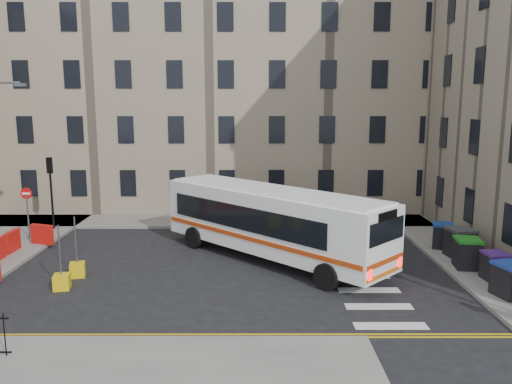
{
  "coord_description": "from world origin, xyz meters",
  "views": [
    {
      "loc": [
        -0.45,
        -21.32,
        7.16
      ],
      "look_at": [
        -0.41,
        2.36,
        3.0
      ],
      "focal_mm": 35.0,
      "sensor_mm": 36.0,
      "label": 1
    }
  ],
  "objects_px": {
    "bus": "(271,220)",
    "bollard_chevron": "(62,282)",
    "wheelie_bin_d": "(460,243)",
    "wheelie_bin_a": "(510,280)",
    "wheelie_bin_e": "(443,235)",
    "wheelie_bin_b": "(495,266)",
    "wheelie_bin_c": "(467,253)",
    "bollard_yellow": "(78,270)"
  },
  "relations": [
    {
      "from": "bus",
      "to": "bollard_chevron",
      "type": "relative_size",
      "value": 17.36
    },
    {
      "from": "bus",
      "to": "wheelie_bin_d",
      "type": "height_order",
      "value": "bus"
    },
    {
      "from": "wheelie_bin_a",
      "to": "wheelie_bin_d",
      "type": "relative_size",
      "value": 0.98
    },
    {
      "from": "bus",
      "to": "bollard_chevron",
      "type": "distance_m",
      "value": 9.3
    },
    {
      "from": "bus",
      "to": "wheelie_bin_e",
      "type": "distance_m",
      "value": 8.77
    },
    {
      "from": "wheelie_bin_a",
      "to": "wheelie_bin_e",
      "type": "height_order",
      "value": "wheelie_bin_a"
    },
    {
      "from": "wheelie_bin_b",
      "to": "wheelie_bin_c",
      "type": "xyz_separation_m",
      "value": [
        -0.5,
        1.56,
        0.08
      ]
    },
    {
      "from": "wheelie_bin_e",
      "to": "wheelie_bin_d",
      "type": "bearing_deg",
      "value": -61.64
    },
    {
      "from": "wheelie_bin_b",
      "to": "wheelie_bin_e",
      "type": "relative_size",
      "value": 0.83
    },
    {
      "from": "wheelie_bin_a",
      "to": "wheelie_bin_e",
      "type": "distance_m",
      "value": 6.42
    },
    {
      "from": "bollard_yellow",
      "to": "wheelie_bin_e",
      "type": "bearing_deg",
      "value": 12.84
    },
    {
      "from": "bollard_chevron",
      "to": "wheelie_bin_b",
      "type": "bearing_deg",
      "value": 2.0
    },
    {
      "from": "wheelie_bin_d",
      "to": "wheelie_bin_e",
      "type": "relative_size",
      "value": 1.01
    },
    {
      "from": "wheelie_bin_b",
      "to": "bollard_yellow",
      "type": "xyz_separation_m",
      "value": [
        -17.19,
        0.85,
        -0.43
      ]
    },
    {
      "from": "wheelie_bin_b",
      "to": "wheelie_bin_d",
      "type": "bearing_deg",
      "value": 89.55
    },
    {
      "from": "bus",
      "to": "bollard_yellow",
      "type": "bearing_deg",
      "value": 151.11
    },
    {
      "from": "bollard_chevron",
      "to": "bollard_yellow",
      "type": "bearing_deg",
      "value": 85.84
    },
    {
      "from": "wheelie_bin_d",
      "to": "bollard_chevron",
      "type": "distance_m",
      "value": 17.52
    },
    {
      "from": "wheelie_bin_e",
      "to": "bollard_yellow",
      "type": "relative_size",
      "value": 2.3
    },
    {
      "from": "wheelie_bin_b",
      "to": "wheelie_bin_d",
      "type": "xyz_separation_m",
      "value": [
        -0.19,
        3.1,
        0.11
      ]
    },
    {
      "from": "wheelie_bin_e",
      "to": "bollard_chevron",
      "type": "bearing_deg",
      "value": -142.1
    },
    {
      "from": "wheelie_bin_c",
      "to": "wheelie_bin_e",
      "type": "bearing_deg",
      "value": 96.32
    },
    {
      "from": "wheelie_bin_a",
      "to": "wheelie_bin_b",
      "type": "distance_m",
      "value": 1.77
    },
    {
      "from": "wheelie_bin_c",
      "to": "bollard_yellow",
      "type": "bearing_deg",
      "value": -169.54
    },
    {
      "from": "bus",
      "to": "wheelie_bin_d",
      "type": "relative_size",
      "value": 7.51
    },
    {
      "from": "wheelie_bin_b",
      "to": "wheelie_bin_e",
      "type": "bearing_deg",
      "value": 91.02
    },
    {
      "from": "wheelie_bin_b",
      "to": "wheelie_bin_d",
      "type": "distance_m",
      "value": 3.11
    },
    {
      "from": "bollard_chevron",
      "to": "wheelie_bin_a",
      "type": "bearing_deg",
      "value": -3.83
    },
    {
      "from": "wheelie_bin_d",
      "to": "bus",
      "type": "bearing_deg",
      "value": 170.54
    },
    {
      "from": "wheelie_bin_a",
      "to": "wheelie_bin_b",
      "type": "relative_size",
      "value": 1.19
    },
    {
      "from": "bollard_chevron",
      "to": "wheelie_bin_d",
      "type": "bearing_deg",
      "value": 12.21
    },
    {
      "from": "wheelie_bin_c",
      "to": "wheelie_bin_e",
      "type": "distance_m",
      "value": 3.12
    },
    {
      "from": "wheelie_bin_a",
      "to": "wheelie_bin_e",
      "type": "relative_size",
      "value": 0.98
    },
    {
      "from": "wheelie_bin_a",
      "to": "bollard_chevron",
      "type": "xyz_separation_m",
      "value": [
        -17.01,
        1.14,
        -0.49
      ]
    },
    {
      "from": "wheelie_bin_a",
      "to": "wheelie_bin_b",
      "type": "height_order",
      "value": "wheelie_bin_a"
    },
    {
      "from": "wheelie_bin_c",
      "to": "wheelie_bin_e",
      "type": "xyz_separation_m",
      "value": [
        0.09,
        3.12,
        -0.04
      ]
    },
    {
      "from": "bus",
      "to": "bollard_chevron",
      "type": "xyz_separation_m",
      "value": [
        -8.32,
        -3.84,
        -1.59
      ]
    },
    {
      "from": "bus",
      "to": "wheelie_bin_c",
      "type": "relative_size",
      "value": 7.9
    },
    {
      "from": "wheelie_bin_e",
      "to": "bollard_chevron",
      "type": "height_order",
      "value": "wheelie_bin_e"
    },
    {
      "from": "wheelie_bin_c",
      "to": "wheelie_bin_a",
      "type": "bearing_deg",
      "value": -78.35
    },
    {
      "from": "wheelie_bin_b",
      "to": "wheelie_bin_e",
      "type": "xyz_separation_m",
      "value": [
        -0.4,
        4.68,
        0.04
      ]
    },
    {
      "from": "wheelie_bin_a",
      "to": "bollard_yellow",
      "type": "height_order",
      "value": "wheelie_bin_a"
    }
  ]
}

